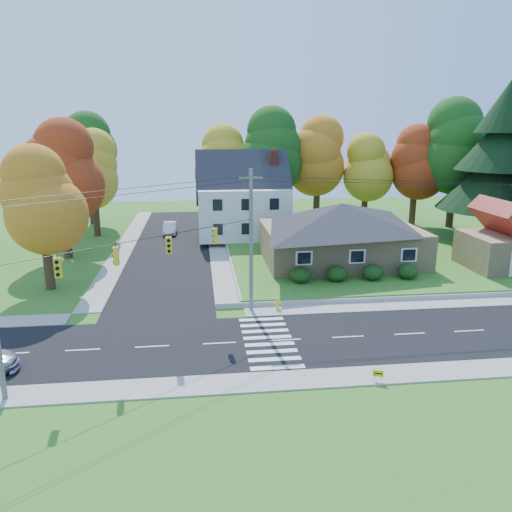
{
  "coord_description": "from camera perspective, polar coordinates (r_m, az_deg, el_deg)",
  "views": [
    {
      "loc": [
        -5.04,
        -27.84,
        12.75
      ],
      "look_at": [
        -0.83,
        8.0,
        3.28
      ],
      "focal_mm": 35.0,
      "sensor_mm": 36.0,
      "label": 1
    }
  ],
  "objects": [
    {
      "name": "sidewalk_north",
      "position": [
        35.58,
        1.9,
        -6.24
      ],
      "size": [
        90.0,
        2.0,
        0.08
      ],
      "primitive_type": "cube",
      "color": "#9C9A90",
      "rests_on": "ground"
    },
    {
      "name": "tree_lot_3",
      "position": [
        64.58,
        12.52,
        9.83
      ],
      "size": [
        6.16,
        6.16,
        11.47
      ],
      "color": "#3F2A19",
      "rests_on": "lawn"
    },
    {
      "name": "tree_lot_2",
      "position": [
        63.76,
        7.09,
        11.18
      ],
      "size": [
        7.28,
        7.28,
        13.56
      ],
      "color": "#3F2A19",
      "rests_on": "lawn"
    },
    {
      "name": "fire_hydrant",
      "position": [
        35.68,
        2.47,
        -5.51
      ],
      "size": [
        0.52,
        0.4,
        0.91
      ],
      "color": "yellow",
      "rests_on": "ground"
    },
    {
      "name": "white_car",
      "position": [
        61.36,
        -9.82,
        3.18
      ],
      "size": [
        1.52,
        4.27,
        1.4
      ],
      "primitive_type": "imported",
      "rotation": [
        0.0,
        0.0,
        -0.01
      ],
      "color": "silver",
      "rests_on": "road_cross"
    },
    {
      "name": "conifer_east_a",
      "position": [
        59.35,
        26.41,
        9.95
      ],
      "size": [
        12.8,
        12.8,
        16.96
      ],
      "color": "#3F2A19",
      "rests_on": "lawn"
    },
    {
      "name": "tree_west_2",
      "position": [
        61.23,
        -18.19,
        9.35
      ],
      "size": [
        6.72,
        6.72,
        12.51
      ],
      "color": "#3F2A19",
      "rests_on": "ground"
    },
    {
      "name": "hedge_row",
      "position": [
        41.34,
        11.25,
        -1.91
      ],
      "size": [
        10.7,
        1.7,
        1.27
      ],
      "color": "#163A10",
      "rests_on": "lawn"
    },
    {
      "name": "tree_west_1",
      "position": [
        51.68,
        -21.47,
        8.94
      ],
      "size": [
        7.28,
        7.28,
        13.56
      ],
      "color": "#3F2A19",
      "rests_on": "ground"
    },
    {
      "name": "tree_west_0",
      "position": [
        41.97,
        -23.32,
        5.84
      ],
      "size": [
        6.16,
        6.16,
        11.47
      ],
      "color": "#3F2A19",
      "rests_on": "ground"
    },
    {
      "name": "ground",
      "position": [
        31.04,
        3.29,
        -9.59
      ],
      "size": [
        120.0,
        120.0,
        0.0
      ],
      "primitive_type": "plane",
      "color": "#3D7923"
    },
    {
      "name": "road_main",
      "position": [
        31.03,
        3.29,
        -9.57
      ],
      "size": [
        90.0,
        8.0,
        0.02
      ],
      "primitive_type": "cube",
      "color": "black",
      "rests_on": "ground"
    },
    {
      "name": "road_cross",
      "position": [
        55.41,
        -9.58,
        1.2
      ],
      "size": [
        8.0,
        44.0,
        0.02
      ],
      "primitive_type": "cube",
      "color": "black",
      "rests_on": "ground"
    },
    {
      "name": "lawn",
      "position": [
        53.55,
        13.19,
        0.8
      ],
      "size": [
        30.0,
        30.0,
        0.5
      ],
      "primitive_type": "cube",
      "color": "#3D7923",
      "rests_on": "ground"
    },
    {
      "name": "tree_lot_0",
      "position": [
        62.08,
        -3.95,
        10.56
      ],
      "size": [
        6.72,
        6.72,
        12.51
      ],
      "color": "#3F2A19",
      "rests_on": "lawn"
    },
    {
      "name": "tree_lot_1",
      "position": [
        61.59,
        1.78,
        11.77
      ],
      "size": [
        7.84,
        7.84,
        14.6
      ],
      "color": "#3F2A19",
      "rests_on": "lawn"
    },
    {
      "name": "tree_west_3",
      "position": [
        69.36,
        -18.66,
        10.94
      ],
      "size": [
        7.84,
        7.84,
        14.6
      ],
      "color": "#3F2A19",
      "rests_on": "ground"
    },
    {
      "name": "yard_sign",
      "position": [
        26.87,
        13.79,
        -12.94
      ],
      "size": [
        0.51,
        0.23,
        0.68
      ],
      "color": "black",
      "rests_on": "ground"
    },
    {
      "name": "ranch_house",
      "position": [
        46.72,
        9.67,
        2.77
      ],
      "size": [
        14.6,
        10.6,
        5.4
      ],
      "color": "tan",
      "rests_on": "lawn"
    },
    {
      "name": "sidewalk_south",
      "position": [
        26.62,
        5.2,
        -13.89
      ],
      "size": [
        90.0,
        2.0,
        0.08
      ],
      "primitive_type": "cube",
      "color": "#9C9A90",
      "rests_on": "ground"
    },
    {
      "name": "tree_lot_5",
      "position": [
        65.69,
        21.96,
        11.5
      ],
      "size": [
        8.4,
        8.4,
        15.64
      ],
      "color": "#3F2A19",
      "rests_on": "lawn"
    },
    {
      "name": "tree_lot_4",
      "position": [
        65.82,
        17.86,
        10.14
      ],
      "size": [
        6.72,
        6.72,
        12.51
      ],
      "color": "#3F2A19",
      "rests_on": "lawn"
    },
    {
      "name": "traffic_infrastructure",
      "position": [
        30.57,
        2.72,
        0.27
      ],
      "size": [
        38.1,
        10.66,
        10.0
      ],
      "color": "#666059",
      "rests_on": "ground"
    },
    {
      "name": "colonial_house",
      "position": [
        56.67,
        -1.5,
        6.41
      ],
      "size": [
        10.4,
        8.4,
        9.6
      ],
      "color": "silver",
      "rests_on": "lawn"
    },
    {
      "name": "garage",
      "position": [
        49.15,
        26.87,
        1.46
      ],
      "size": [
        7.3,
        6.3,
        4.6
      ],
      "color": "tan",
      "rests_on": "lawn"
    }
  ]
}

